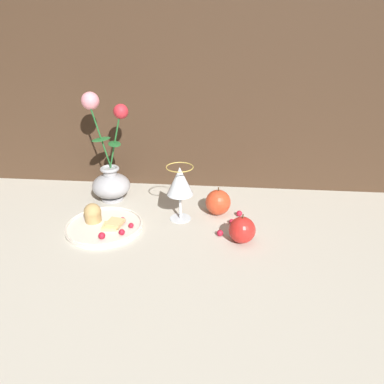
# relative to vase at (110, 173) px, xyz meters

# --- Properties ---
(ground_plane) EXTENTS (2.40, 2.40, 0.00)m
(ground_plane) POSITION_rel_vase_xyz_m (0.19, -0.14, -0.10)
(ground_plane) COLOR #B7B2A3
(ground_plane) RESTS_ON ground
(wall_back) EXTENTS (2.40, 0.04, 1.20)m
(wall_back) POSITION_rel_vase_xyz_m (0.19, 0.16, 0.50)
(wall_back) COLOR #422D1E
(wall_back) RESTS_ON ground_plane
(vase) EXTENTS (0.15, 0.13, 0.36)m
(vase) POSITION_rel_vase_xyz_m (0.00, 0.00, 0.00)
(vase) COLOR #A3A3A8
(vase) RESTS_ON ground_plane
(plate_with_pastries) EXTENTS (0.23, 0.23, 0.07)m
(plate_with_pastries) POSITION_rel_vase_xyz_m (0.03, -0.19, -0.08)
(plate_with_pastries) COLOR silver
(plate_with_pastries) RESTS_ON ground_plane
(wine_glass) EXTENTS (0.08, 0.08, 0.17)m
(wine_glass) POSITION_rel_vase_xyz_m (0.25, -0.12, 0.03)
(wine_glass) COLOR silver
(wine_glass) RESTS_ON ground_plane
(apple_beside_vase) EXTENTS (0.07, 0.07, 0.09)m
(apple_beside_vase) POSITION_rel_vase_xyz_m (0.44, -0.23, -0.06)
(apple_beside_vase) COLOR red
(apple_beside_vase) RESTS_ON ground_plane
(apple_near_glass) EXTENTS (0.08, 0.08, 0.09)m
(apple_near_glass) POSITION_rel_vase_xyz_m (0.37, -0.07, -0.06)
(apple_near_glass) COLOR #D14223
(apple_near_glass) RESTS_ON ground_plane
(berry_near_plate) EXTENTS (0.02, 0.02, 0.02)m
(berry_near_plate) POSITION_rel_vase_xyz_m (0.41, -0.13, -0.09)
(berry_near_plate) COLOR #AD192D
(berry_near_plate) RESTS_ON ground_plane
(berry_front_center) EXTENTS (0.02, 0.02, 0.02)m
(berry_front_center) POSITION_rel_vase_xyz_m (0.38, -0.21, -0.09)
(berry_front_center) COLOR #AD192D
(berry_front_center) RESTS_ON ground_plane
(berry_by_glass_stem) EXTENTS (0.02, 0.02, 0.02)m
(berry_by_glass_stem) POSITION_rel_vase_xyz_m (0.44, -0.08, -0.09)
(berry_by_glass_stem) COLOR #AD192D
(berry_by_glass_stem) RESTS_ON ground_plane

